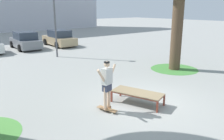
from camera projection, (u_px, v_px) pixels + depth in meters
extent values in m
plane|color=#999993|center=(146.00, 102.00, 8.88)|extent=(120.00, 120.00, 0.00)
cube|color=brown|center=(112.00, 97.00, 8.83)|extent=(0.08, 0.08, 0.38)
cube|color=brown|center=(121.00, 92.00, 9.40)|extent=(0.08, 0.08, 0.38)
cube|color=brown|center=(157.00, 107.00, 7.90)|extent=(0.08, 0.08, 0.38)
cube|color=brown|center=(164.00, 101.00, 8.48)|extent=(0.08, 0.08, 0.38)
cylinder|color=brown|center=(133.00, 96.00, 8.31)|extent=(0.67, 1.81, 0.05)
cylinder|color=brown|center=(141.00, 91.00, 8.88)|extent=(0.67, 1.81, 0.05)
cylinder|color=brown|center=(116.00, 89.00, 9.06)|extent=(0.73, 0.30, 0.05)
cylinder|color=brown|center=(161.00, 98.00, 8.13)|extent=(0.73, 0.30, 0.05)
cube|color=#847051|center=(137.00, 92.00, 8.58)|extent=(1.34, 2.04, 0.03)
cube|color=#9E754C|center=(107.00, 109.00, 8.04)|extent=(0.40, 0.82, 0.02)
cylinder|color=silver|center=(100.00, 109.00, 8.15)|extent=(0.04, 0.06, 0.06)
cylinder|color=silver|center=(102.00, 108.00, 8.27)|extent=(0.04, 0.06, 0.06)
cylinder|color=silver|center=(112.00, 113.00, 7.84)|extent=(0.04, 0.06, 0.06)
cylinder|color=silver|center=(115.00, 112.00, 7.95)|extent=(0.04, 0.06, 0.06)
cylinder|color=beige|center=(105.00, 99.00, 7.85)|extent=(0.11, 0.11, 0.82)
cube|color=#99704C|center=(104.00, 108.00, 7.98)|extent=(0.16, 0.26, 0.07)
cylinder|color=beige|center=(109.00, 97.00, 8.01)|extent=(0.11, 0.11, 0.82)
cube|color=#99704C|center=(108.00, 106.00, 8.13)|extent=(0.16, 0.26, 0.07)
cube|color=#33384C|center=(107.00, 87.00, 7.83)|extent=(0.34, 0.27, 0.24)
cube|color=silver|center=(107.00, 76.00, 7.73)|extent=(0.40, 0.31, 0.56)
cylinder|color=beige|center=(101.00, 76.00, 7.47)|extent=(0.41, 0.18, 0.52)
cylinder|color=beige|center=(112.00, 72.00, 7.94)|extent=(0.41, 0.18, 0.52)
sphere|color=beige|center=(107.00, 64.00, 7.62)|extent=(0.20, 0.20, 0.20)
cylinder|color=black|center=(107.00, 62.00, 7.60)|extent=(0.19, 0.19, 0.05)
cylinder|color=brown|center=(177.00, 31.00, 13.05)|extent=(0.63, 0.63, 4.48)
cylinder|color=#47893D|center=(174.00, 69.00, 13.63)|extent=(2.74, 2.74, 0.01)
cylinder|color=black|center=(2.00, 50.00, 18.10)|extent=(0.24, 0.61, 0.60)
cube|color=slate|center=(25.00, 43.00, 20.40)|extent=(1.91, 4.28, 0.70)
cube|color=#2D3847|center=(25.00, 35.00, 20.11)|extent=(1.67, 2.18, 0.64)
cylinder|color=black|center=(12.00, 44.00, 20.98)|extent=(0.25, 0.61, 0.60)
cylinder|color=black|center=(31.00, 43.00, 21.95)|extent=(0.25, 0.61, 0.60)
cylinder|color=black|center=(20.00, 48.00, 18.96)|extent=(0.25, 0.61, 0.60)
cylinder|color=black|center=(40.00, 46.00, 19.93)|extent=(0.25, 0.61, 0.60)
cube|color=tan|center=(59.00, 40.00, 22.01)|extent=(1.79, 4.23, 0.70)
cube|color=#2D3847|center=(59.00, 33.00, 21.72)|extent=(1.60, 2.13, 0.64)
cylinder|color=black|center=(45.00, 42.00, 22.54)|extent=(0.23, 0.60, 0.60)
cylinder|color=black|center=(61.00, 40.00, 23.56)|extent=(0.23, 0.60, 0.60)
cylinder|color=black|center=(57.00, 45.00, 20.57)|extent=(0.23, 0.60, 0.60)
cylinder|color=black|center=(74.00, 43.00, 21.58)|extent=(0.23, 0.60, 0.60)
cylinder|color=#4C4C51|center=(55.00, 19.00, 16.36)|extent=(0.12, 0.12, 5.50)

